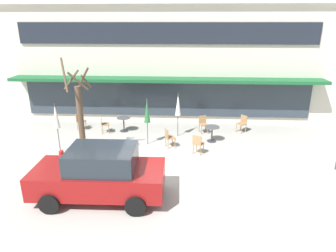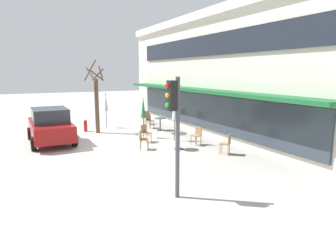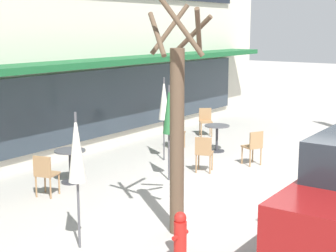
{
  "view_description": "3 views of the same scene",
  "coord_description": "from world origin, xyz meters",
  "views": [
    {
      "loc": [
        1.09,
        -10.42,
        5.52
      ],
      "look_at": [
        0.34,
        2.2,
        1.07
      ],
      "focal_mm": 32.0,
      "sensor_mm": 36.0,
      "label": 1
    },
    {
      "loc": [
        14.16,
        -3.32,
        3.52
      ],
      "look_at": [
        0.78,
        3.38,
        0.81
      ],
      "focal_mm": 32.0,
      "sensor_mm": 36.0,
      "label": 2
    },
    {
      "loc": [
        -9.93,
        -4.07,
        3.47
      ],
      "look_at": [
        0.16,
        3.22,
        1.08
      ],
      "focal_mm": 55.0,
      "sensor_mm": 36.0,
      "label": 3
    }
  ],
  "objects": [
    {
      "name": "cafe_chair_5",
      "position": [
        -3.11,
        3.99,
        0.53
      ],
      "size": [
        0.5,
        0.5,
        0.89
      ],
      "color": "#9E754C",
      "rests_on": "ground"
    },
    {
      "name": "cafe_chair_4",
      "position": [
        2.03,
        4.34,
        0.53
      ],
      "size": [
        0.5,
        0.5,
        0.89
      ],
      "color": "#9E754C",
      "rests_on": "ground"
    },
    {
      "name": "parked_sedan",
      "position": [
        -1.61,
        -2.0,
        0.88
      ],
      "size": [
        4.23,
        2.08,
        1.76
      ],
      "color": "maroon",
      "rests_on": "ground"
    },
    {
      "name": "cafe_chair_0",
      "position": [
        1.67,
        1.62,
        0.53
      ],
      "size": [
        0.53,
        0.53,
        0.89
      ],
      "color": "#9E754C",
      "rests_on": "ground"
    },
    {
      "name": "cafe_table_near_wall",
      "position": [
        2.4,
        3.13,
        0.52
      ],
      "size": [
        0.7,
        0.7,
        0.76
      ],
      "color": "#333338",
      "rests_on": "ground"
    },
    {
      "name": "ground_plane",
      "position": [
        0.0,
        0.0,
        0.0
      ],
      "size": [
        80.0,
        80.0,
        0.0
      ],
      "primitive_type": "plane",
      "color": "#ADA8A0"
    },
    {
      "name": "traffic_light_pole",
      "position": [
        7.08,
        0.42,
        2.3
      ],
      "size": [
        0.26,
        0.44,
        3.4
      ],
      "color": "#47474C",
      "rests_on": "ground"
    },
    {
      "name": "cafe_chair_1",
      "position": [
        0.37,
        2.3,
        0.53
      ],
      "size": [
        0.52,
        0.52,
        0.89
      ],
      "color": "#9E754C",
      "rests_on": "ground"
    },
    {
      "name": "street_tree",
      "position": [
        -3.07,
        0.7,
        1.87
      ],
      "size": [
        1.14,
        1.16,
        4.22
      ],
      "color": "brown",
      "rests_on": "ground"
    },
    {
      "name": "cafe_chair_3",
      "position": [
        -4.51,
        4.42,
        0.53
      ],
      "size": [
        0.42,
        0.42,
        0.89
      ],
      "color": "#9E754C",
      "rests_on": "ground"
    },
    {
      "name": "patio_umbrella_corner_open",
      "position": [
        -0.65,
        2.61,
        1.63
      ],
      "size": [
        0.28,
        0.28,
        2.2
      ],
      "color": "#4C4C51",
      "rests_on": "ground"
    },
    {
      "name": "cafe_chair_2",
      "position": [
        4.09,
        4.56,
        0.53
      ],
      "size": [
        0.56,
        0.56,
        0.89
      ],
      "color": "#9E754C",
      "rests_on": "ground"
    },
    {
      "name": "fire_hydrant",
      "position": [
        -3.78,
        0.14,
        0.35
      ],
      "size": [
        0.36,
        0.2,
        0.71
      ],
      "color": "red",
      "rests_on": "ground"
    },
    {
      "name": "cafe_table_streetside",
      "position": [
        -2.12,
        4.3,
        0.52
      ],
      "size": [
        0.7,
        0.7,
        0.76
      ],
      "color": "#333338",
      "rests_on": "ground"
    },
    {
      "name": "patio_umbrella_green_folded",
      "position": [
        0.74,
        3.77,
        1.63
      ],
      "size": [
        0.28,
        0.28,
        2.2
      ],
      "color": "#4C4C51",
      "rests_on": "ground"
    },
    {
      "name": "building_facade",
      "position": [
        0.0,
        9.96,
        3.41
      ],
      "size": [
        19.82,
        9.1,
        6.83
      ],
      "color": "beige",
      "rests_on": "ground"
    },
    {
      "name": "patio_umbrella_cream_folded",
      "position": [
        -4.49,
        1.61,
        1.63
      ],
      "size": [
        0.28,
        0.28,
        2.2
      ],
      "color": "#4C4C51",
      "rests_on": "ground"
    }
  ]
}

